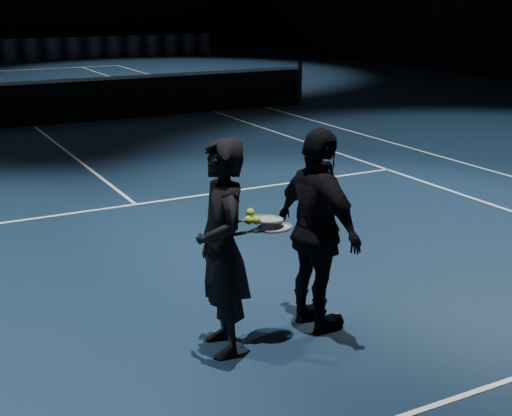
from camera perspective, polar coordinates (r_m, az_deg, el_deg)
The scene contains 10 objects.
floor at distance 15.51m, azimuth -17.28°, elevation 6.21°, with size 36.00×36.00×0.00m, color black.
court_lines at distance 15.51m, azimuth -17.28°, elevation 6.22°, with size 10.98×23.78×0.01m, color white, non-canonical shape.
net_post_right at distance 17.74m, azimuth 3.52°, elevation 9.97°, with size 0.10×0.10×1.10m, color black.
net_mesh at distance 15.44m, azimuth -17.42°, elevation 7.85°, with size 12.80×0.02×0.86m, color black.
net_tape at distance 15.38m, azimuth -17.57°, elevation 9.56°, with size 12.80×0.03×0.07m, color white.
player_a at distance 5.31m, azimuth -2.73°, elevation -3.24°, with size 0.61×0.40×1.66m, color black.
player_b at distance 5.71m, azimuth 4.99°, elevation -1.85°, with size 0.97×0.41×1.66m, color black.
racket_lower at distance 5.48m, azimuth 1.50°, elevation -1.58°, with size 0.68×0.22×0.03m, color black, non-canonical shape.
racket_upper at distance 5.47m, azimuth 0.84°, elevation -0.91°, with size 0.68×0.22×0.03m, color black, non-canonical shape.
tennis_balls at distance 5.36m, azimuth -0.33°, elevation -0.80°, with size 0.12×0.10×0.12m, color #BAE530, non-canonical shape.
Camera 1 is at (-2.80, -15.02, 2.65)m, focal length 50.00 mm.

